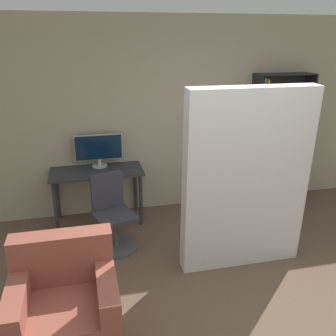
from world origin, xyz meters
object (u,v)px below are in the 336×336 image
Objects in this scene: monitor at (99,149)px; office_chair at (113,219)px; armchair at (65,305)px; bookshelf at (271,141)px; mattress_near at (247,181)px.

monitor reaches higher than office_chair.
bookshelf is at bearing 36.81° from armchair.
office_chair is 2.68m from bookshelf.
armchair is (-1.88, -0.67, -0.67)m from mattress_near.
monitor reaches higher than armchair.
bookshelf reaches higher than armchair.
monitor is 1.08m from office_chair.
monitor is 2.54m from bookshelf.
monitor is at bearing 132.31° from mattress_near.
bookshelf reaches higher than monitor.
office_chair is at bearing -84.97° from monitor.
mattress_near is at bearing -125.40° from bookshelf.
office_chair is 1.64m from mattress_near.
armchair is at bearing -111.12° from office_chair.
bookshelf is 1.92m from mattress_near.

